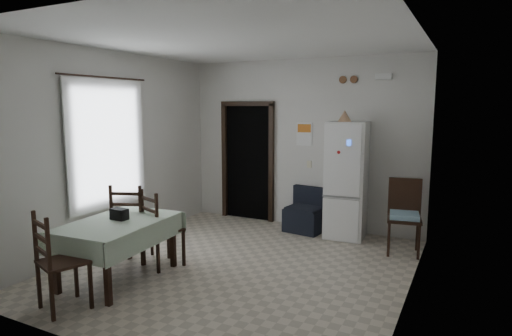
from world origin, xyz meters
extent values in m
plane|color=#BBAE98|center=(0.00, 0.00, 0.00)|extent=(4.50, 4.50, 0.00)
cube|color=black|center=(-1.05, 2.46, 1.05)|extent=(0.90, 0.45, 2.10)
cube|color=black|center=(-1.54, 2.22, 1.05)|extent=(0.08, 0.10, 2.18)
cube|color=black|center=(-0.56, 2.22, 1.05)|extent=(0.08, 0.10, 2.18)
cube|color=black|center=(-1.05, 2.22, 2.14)|extent=(1.06, 0.10, 0.08)
cube|color=silver|center=(-2.15, -0.20, 1.55)|extent=(0.10, 1.20, 1.60)
cube|color=silver|center=(-2.04, -0.20, 1.55)|extent=(0.02, 1.45, 1.85)
cylinder|color=black|center=(-2.03, -0.20, 2.50)|extent=(0.02, 1.60, 0.02)
cube|color=white|center=(0.05, 2.24, 1.62)|extent=(0.28, 0.02, 0.40)
cube|color=orange|center=(0.05, 2.23, 1.72)|extent=(0.24, 0.01, 0.14)
cube|color=beige|center=(0.15, 2.24, 1.10)|extent=(0.08, 0.02, 0.12)
cylinder|color=brown|center=(0.70, 2.23, 2.52)|extent=(0.12, 0.03, 0.12)
cylinder|color=brown|center=(0.88, 2.23, 2.52)|extent=(0.12, 0.03, 0.12)
cube|color=white|center=(1.35, 2.21, 2.55)|extent=(0.25, 0.07, 0.09)
cone|color=tan|center=(0.84, 1.90, 1.94)|extent=(0.24, 0.24, 0.18)
cube|color=black|center=(-1.13, -0.95, 0.80)|extent=(0.21, 0.13, 0.13)
camera|label=1|loc=(2.64, -4.70, 2.10)|focal=30.00mm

